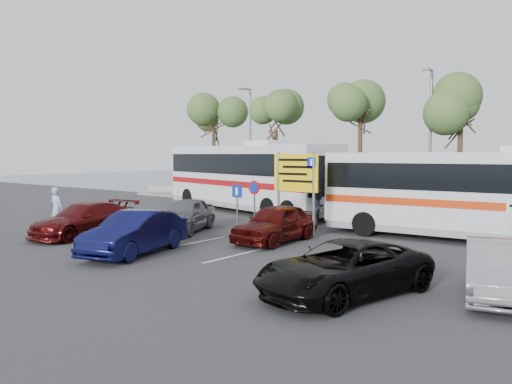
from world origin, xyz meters
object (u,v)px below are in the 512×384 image
Objects in this scene: direction_sign at (296,179)px; street_lamp_right at (430,134)px; car_blue at (135,233)px; car_silver_a at (184,215)px; coach_bus_left at (247,179)px; pedestrian_far at (319,208)px; coach_bus_right at (479,198)px; street_lamp_left at (250,139)px; car_silver_b at (498,269)px; suv_black at (345,269)px; car_maroon at (84,220)px; car_red at (276,223)px; pedestrian_near at (57,208)px.

street_lamp_right is at bearing 79.06° from direction_sign.
car_silver_a is at bearing 101.38° from car_blue.
coach_bus_left is 7.18m from pedestrian_far.
car_silver_a is 5.17m from car_blue.
direction_sign reaches higher than pedestrian_far.
direction_sign is (-2.00, -10.32, -2.17)m from street_lamp_right.
street_lamp_left is at bearing 158.14° from coach_bus_right.
pedestrian_far is (-9.85, 7.81, 0.20)m from car_silver_b.
car_silver_b is at bearing -131.99° from pedestrian_far.
direction_sign is 3.75m from pedestrian_far.
car_blue reaches higher than suv_black.
car_maroon reaches higher than suv_black.
street_lamp_left reaches higher than pedestrian_far.
car_red is at bearing -98.52° from street_lamp_right.
suv_black is (-0.50, -10.00, -1.09)m from coach_bus_right.
direction_sign is 10.21m from car_silver_b.
car_maroon is 16.04m from car_silver_b.
car_silver_b is (16.50, -10.30, -1.29)m from coach_bus_left.
car_silver_a is 4.26m from car_maroon.
car_blue is at bearing -87.14° from car_silver_a.
street_lamp_left reaches higher than car_blue.
pedestrian_near is 1.10× the size of pedestrian_far.
pedestrian_near is (-3.00, 0.44, 0.26)m from car_maroon.
pedestrian_near is (-12.00, -15.52, -3.63)m from street_lamp_right.
direction_sign is 9.49m from coach_bus_left.
car_red is 1.05× the size of car_silver_b.
car_silver_a is at bearing 154.13° from car_silver_b.
direction_sign is at bearing -37.69° from coach_bus_left.
coach_bus_right is 2.82× the size of car_red.
pedestrian_far is at bearing 104.54° from direction_sign.
car_silver_a reaches higher than car_blue.
coach_bus_left reaches higher than car_maroon.
coach_bus_right is 6.36× the size of pedestrian_near.
pedestrian_near is (-2.50, -10.99, -1.00)m from coach_bus_left.
car_maroon is (-2.40, -3.52, -0.05)m from car_silver_a.
car_maroon is 10.85m from pedestrian_far.
direction_sign reaches higher than pedestrian_near.
coach_bus_right is 8.11m from car_red.
car_silver_b is 19.01m from pedestrian_near.
street_lamp_left is 13.00m from street_lamp_right.
street_lamp_right reaches higher than suv_black.
pedestrian_far is at bearing 66.02° from car_blue.
coach_bus_right reaches higher than pedestrian_far.
coach_bus_right is 18.58m from pedestrian_near.
car_maroon is at bearing -154.90° from car_red.
direction_sign is 7.25m from car_blue.
coach_bus_right reaches higher than pedestrian_near.
car_red reaches higher than car_maroon.
car_silver_a is 1.07× the size of car_silver_b.
street_lamp_left reaches higher than direction_sign.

